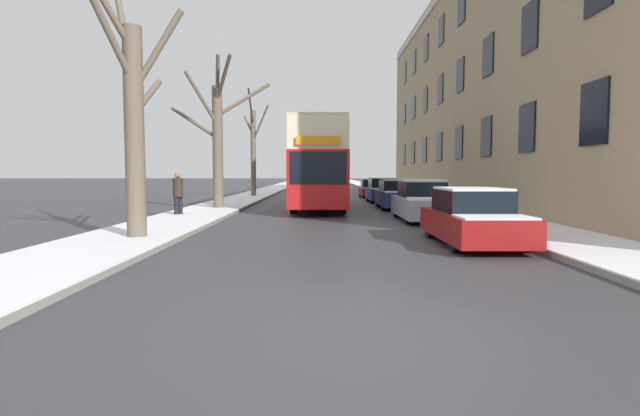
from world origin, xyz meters
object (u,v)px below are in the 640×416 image
bare_tree_left_1 (218,137)px  oncoming_van (312,178)px  bare_tree_left_0 (134,115)px  parked_car_4 (373,189)px  parked_car_3 (383,191)px  pedestrian_left_sidewalk (179,193)px  parked_car_2 (397,195)px  double_decker_bus (319,161)px  bare_tree_left_2 (254,149)px  parked_car_0 (473,218)px  parked_car_1 (423,202)px

bare_tree_left_1 → oncoming_van: size_ratio=1.25×
bare_tree_left_0 → parked_car_4: bare_tree_left_0 is taller
parked_car_3 → pedestrian_left_sidewalk: size_ratio=2.32×
parked_car_2 → pedestrian_left_sidewalk: size_ratio=2.33×
parked_car_3 → double_decker_bus: bearing=-125.6°
oncoming_van → bare_tree_left_2: bearing=-115.6°
parked_car_0 → oncoming_van: (-4.64, 32.14, 0.66)m
parked_car_4 → oncoming_van: 9.02m
parked_car_0 → parked_car_3: 18.49m
parked_car_0 → parked_car_3: bearing=90.0°
bare_tree_left_0 → parked_car_4: (8.69, 24.04, -2.67)m
parked_car_2 → bare_tree_left_2: bearing=128.3°
double_decker_bus → parked_car_4: size_ratio=2.91×
parked_car_1 → parked_car_2: bearing=90.0°
bare_tree_left_0 → double_decker_bus: (4.74, 12.57, -0.90)m
double_decker_bus → parked_car_3: bearing=54.4°
oncoming_van → pedestrian_left_sidewalk: (-4.92, -24.76, -0.31)m
double_decker_bus → bare_tree_left_1: bearing=-159.5°
double_decker_bus → parked_car_0: size_ratio=2.64×
double_decker_bus → parked_car_4: 12.26m
parked_car_4 → double_decker_bus: bearing=-109.0°
bare_tree_left_1 → bare_tree_left_2: size_ratio=0.94×
bare_tree_left_1 → parked_car_1: 10.38m
bare_tree_left_2 → pedestrian_left_sidewalk: bearing=-93.0°
double_decker_bus → pedestrian_left_sidewalk: size_ratio=6.19×
parked_car_1 → parked_car_0: bearing=-90.0°
bare_tree_left_0 → oncoming_van: size_ratio=1.28×
parked_car_0 → parked_car_4: (-0.00, 24.44, -0.03)m
bare_tree_left_1 → bare_tree_left_0: bearing=-89.8°
parked_car_0 → oncoming_van: size_ratio=0.76×
double_decker_bus → oncoming_van: size_ratio=2.01×
parked_car_0 → oncoming_van: bearing=98.2°
double_decker_bus → parked_car_2: size_ratio=2.66×
bare_tree_left_1 → oncoming_van: 21.45m
parked_car_4 → parked_car_1: bearing=-90.0°
bare_tree_left_1 → pedestrian_left_sidewalk: (-0.83, -3.81, -2.48)m
parked_car_2 → parked_car_4: (-0.00, 11.78, -0.06)m
bare_tree_left_1 → pedestrian_left_sidewalk: bearing=-102.4°
bare_tree_left_0 → bare_tree_left_1: size_ratio=1.02×
bare_tree_left_1 → parked_car_0: bare_tree_left_1 is taller
double_decker_bus → pedestrian_left_sidewalk: (-5.61, -5.59, -1.38)m
parked_car_1 → parked_car_2: size_ratio=1.03×
double_decker_bus → parked_car_0: (3.95, -12.97, -1.73)m
bare_tree_left_0 → parked_car_0: 9.09m
parked_car_0 → pedestrian_left_sidewalk: size_ratio=2.34×
bare_tree_left_0 → pedestrian_left_sidewalk: bearing=97.2°
parked_car_1 → parked_car_3: 12.19m
bare_tree_left_1 → parked_car_2: 9.28m
double_decker_bus → pedestrian_left_sidewalk: 8.04m
parked_car_3 → bare_tree_left_2: bearing=149.1°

